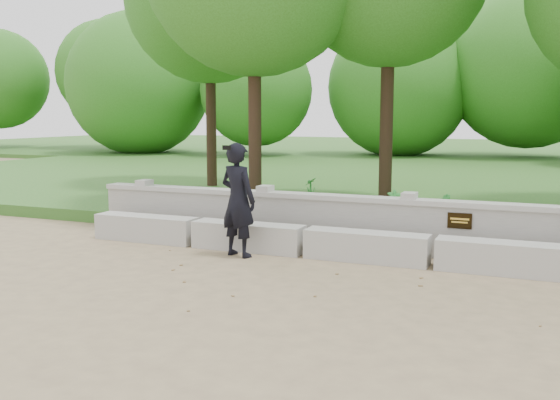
% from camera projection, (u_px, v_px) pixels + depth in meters
% --- Properties ---
extents(ground, '(80.00, 80.00, 0.00)m').
position_uv_depth(ground, '(406.00, 303.00, 7.42)').
color(ground, '#98825D').
rests_on(ground, ground).
extents(lawn, '(40.00, 22.00, 0.25)m').
position_uv_depth(lawn, '(493.00, 180.00, 20.20)').
color(lawn, '#225D1F').
rests_on(lawn, ground).
extents(concrete_bench, '(11.90, 0.45, 0.45)m').
position_uv_depth(concrete_bench, '(433.00, 252.00, 9.12)').
color(concrete_bench, '#B4B1AA').
rests_on(concrete_bench, ground).
extents(parapet_wall, '(12.50, 0.35, 0.90)m').
position_uv_depth(parapet_wall, '(441.00, 228.00, 9.73)').
color(parapet_wall, '#A9A69F').
rests_on(parapet_wall, ground).
extents(man_main, '(0.75, 0.69, 1.79)m').
position_uv_depth(man_main, '(238.00, 200.00, 9.74)').
color(man_main, black).
rests_on(man_main, ground).
extents(shrub_a, '(0.31, 0.25, 0.52)m').
position_uv_depth(shrub_a, '(394.00, 203.00, 12.20)').
color(shrub_a, '#2D8534').
rests_on(shrub_a, lawn).
extents(shrub_b, '(0.29, 0.34, 0.56)m').
position_uv_depth(shrub_b, '(443.00, 210.00, 11.13)').
color(shrub_b, '#2D8534').
rests_on(shrub_b, lawn).
extents(shrub_d, '(0.33, 0.36, 0.58)m').
position_uv_depth(shrub_d, '(311.00, 191.00, 13.84)').
color(shrub_d, '#2D8534').
rests_on(shrub_d, lawn).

